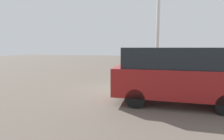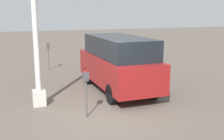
# 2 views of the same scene
# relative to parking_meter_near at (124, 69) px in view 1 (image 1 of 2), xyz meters

# --- Properties ---
(ground_plane) EXTENTS (80.00, 80.00, 0.00)m
(ground_plane) POSITION_rel_parking_meter_near_xyz_m (-0.06, -0.46, -1.13)
(ground_plane) COLOR #60564C
(parking_meter_near) EXTENTS (0.22, 0.15, 1.53)m
(parking_meter_near) POSITION_rel_parking_meter_near_xyz_m (0.00, 0.00, 0.00)
(parking_meter_near) COLOR #4C4C4C
(parking_meter_near) RESTS_ON ground
(lamp_post) EXTENTS (0.44, 0.44, 5.69)m
(lamp_post) POSITION_rel_parking_meter_near_xyz_m (1.69, 1.28, 0.95)
(lamp_post) COLOR beige
(lamp_post) RESTS_ON ground
(parked_van) EXTENTS (4.94, 1.99, 2.27)m
(parked_van) POSITION_rel_parking_meter_near_xyz_m (2.45, -2.01, 0.10)
(parked_van) COLOR maroon
(parked_van) RESTS_ON ground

